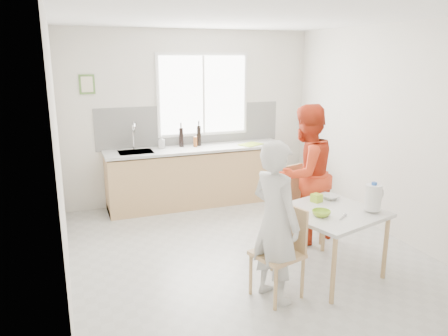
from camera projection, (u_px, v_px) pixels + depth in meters
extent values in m
plane|color=#B7B7B2|center=(246.00, 253.00, 5.24)|extent=(4.50, 4.50, 0.00)
plane|color=silver|center=(191.00, 117.00, 6.94)|extent=(4.00, 0.00, 4.00)
plane|color=silver|center=(386.00, 204.00, 2.86)|extent=(4.00, 0.00, 4.00)
plane|color=silver|center=(59.00, 157.00, 4.22)|extent=(0.00, 4.50, 4.50)
plane|color=silver|center=(391.00, 132.00, 5.59)|extent=(0.00, 4.50, 4.50)
plane|color=white|center=(250.00, 16.00, 4.57)|extent=(4.50, 4.50, 0.00)
cube|color=white|center=(203.00, 95.00, 6.91)|extent=(1.50, 0.03, 1.30)
cube|color=white|center=(203.00, 95.00, 6.89)|extent=(1.40, 0.02, 1.20)
cube|color=white|center=(204.00, 95.00, 6.89)|extent=(0.03, 0.03, 1.20)
cube|color=white|center=(191.00, 125.00, 6.96)|extent=(3.00, 0.02, 0.65)
cube|color=#55803A|center=(87.00, 84.00, 6.26)|extent=(0.22, 0.02, 0.28)
cube|color=beige|center=(87.00, 84.00, 6.25)|extent=(0.16, 0.01, 0.22)
cube|color=tan|center=(198.00, 178.00, 6.90)|extent=(2.80, 0.60, 0.86)
cube|color=#3F3326|center=(198.00, 200.00, 6.99)|extent=(2.80, 0.54, 0.10)
cube|color=silver|center=(197.00, 149.00, 6.78)|extent=(2.84, 0.64, 0.04)
cube|color=#A5A5AA|center=(136.00, 153.00, 6.45)|extent=(0.50, 0.40, 0.03)
cylinder|color=silver|center=(133.00, 138.00, 6.55)|extent=(0.02, 0.02, 0.36)
torus|color=silver|center=(133.00, 127.00, 6.44)|extent=(0.02, 0.18, 0.18)
cube|color=silver|center=(330.00, 212.00, 4.56)|extent=(1.17, 1.17, 0.04)
cylinder|color=tan|center=(333.00, 271.00, 4.09)|extent=(0.05, 0.05, 0.67)
cylinder|color=tan|center=(273.00, 242.00, 4.74)|extent=(0.05, 0.05, 0.67)
cylinder|color=tan|center=(385.00, 249.00, 4.57)|extent=(0.05, 0.05, 0.67)
cylinder|color=tan|center=(324.00, 225.00, 5.22)|extent=(0.05, 0.05, 0.67)
cube|color=tan|center=(277.00, 254.00, 4.19)|extent=(0.51, 0.51, 0.04)
cube|color=tan|center=(292.00, 227.00, 4.24)|extent=(0.14, 0.39, 0.43)
cylinder|color=tan|center=(251.00, 274.00, 4.29)|extent=(0.04, 0.04, 0.42)
cylinder|color=tan|center=(276.00, 289.00, 4.01)|extent=(0.04, 0.04, 0.42)
cylinder|color=tan|center=(277.00, 264.00, 4.49)|extent=(0.04, 0.04, 0.42)
cylinder|color=tan|center=(302.00, 278.00, 4.22)|extent=(0.04, 0.04, 0.42)
cube|color=tan|center=(300.00, 207.00, 5.40)|extent=(0.55, 0.55, 0.04)
cube|color=tan|center=(289.00, 184.00, 5.50)|extent=(0.42, 0.15, 0.47)
cylinder|color=tan|center=(300.00, 234.00, 5.21)|extent=(0.04, 0.04, 0.46)
cylinder|color=tan|center=(321.00, 227.00, 5.43)|extent=(0.04, 0.04, 0.46)
cylinder|color=tan|center=(277.00, 225.00, 5.50)|extent=(0.04, 0.04, 0.46)
cylinder|color=tan|center=(299.00, 218.00, 5.73)|extent=(0.04, 0.04, 0.46)
imported|color=silver|center=(275.00, 222.00, 4.09)|extent=(0.52, 0.65, 1.57)
imported|color=red|center=(305.00, 174.00, 5.41)|extent=(0.99, 0.87, 1.74)
imported|color=#9ACC2F|center=(321.00, 213.00, 4.39)|extent=(0.23, 0.23, 0.06)
imported|color=silver|center=(330.00, 197.00, 4.92)|extent=(0.24, 0.24, 0.05)
cylinder|color=white|center=(373.00, 197.00, 4.49)|extent=(0.17, 0.17, 0.27)
cylinder|color=blue|center=(374.00, 184.00, 4.45)|extent=(0.06, 0.06, 0.03)
torus|color=white|center=(380.00, 194.00, 4.51)|extent=(0.13, 0.06, 0.13)
cube|color=#A6D130|center=(317.00, 198.00, 4.82)|extent=(0.12, 0.12, 0.09)
cylinder|color=#A5A5AA|center=(342.00, 217.00, 4.34)|extent=(0.14, 0.10, 0.01)
cube|color=#9DBF2C|center=(251.00, 144.00, 6.97)|extent=(0.42, 0.37, 0.01)
cylinder|color=black|center=(199.00, 136.00, 6.87)|extent=(0.07, 0.07, 0.32)
cylinder|color=black|center=(181.00, 137.00, 6.78)|extent=(0.07, 0.07, 0.30)
cylinder|color=brown|center=(195.00, 142.00, 6.80)|extent=(0.06, 0.06, 0.16)
imported|color=#999999|center=(162.00, 142.00, 6.70)|extent=(0.11, 0.11, 0.20)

